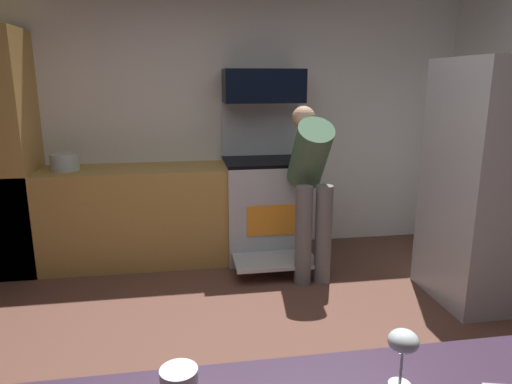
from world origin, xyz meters
The scene contains 8 objects.
wall_back centered at (0.00, 2.34, 1.30)m, with size 5.20×0.12×2.60m, color silver.
lower_cabinet_run centered at (-0.90, 1.98, 0.45)m, with size 2.40×0.60×0.90m, color #AE8543.
oven_range centered at (0.45, 1.96, 0.50)m, with size 0.76×1.05×1.47m.
microwave centered at (0.45, 2.06, 1.63)m, with size 0.74×0.38×0.31m, color black.
refrigerator centered at (2.03, 0.80, 0.92)m, with size 0.87×0.80×1.84m.
person_cook centered at (0.73, 1.38, 0.87)m, with size 0.31×0.62×1.46m.
wine_glass_near centered at (0.22, -1.27, 1.02)m, with size 0.08×0.08×0.16m.
stock_pot centered at (-1.35, 1.98, 0.97)m, with size 0.25×0.25×0.15m, color #AFBFC1.
Camera 1 is at (-0.33, -2.25, 1.68)m, focal length 32.23 mm.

